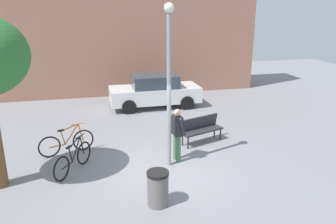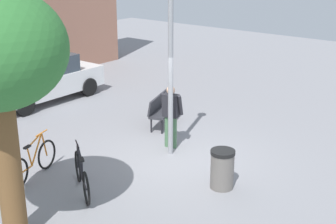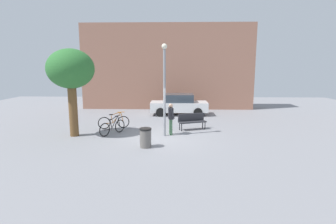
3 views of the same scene
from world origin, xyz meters
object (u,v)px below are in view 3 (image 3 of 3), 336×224
(person_by_lamppost, at_px, (171,117))
(bicycle_orange, at_px, (114,122))
(trash_bin, at_px, (146,138))
(bicycle_black, at_px, (113,127))
(plaza_tree, at_px, (71,71))
(parked_car_white, at_px, (179,104))
(park_bench, at_px, (192,120))
(lamppost, at_px, (164,83))

(person_by_lamppost, bearing_deg, bicycle_orange, 158.28)
(bicycle_orange, bearing_deg, trash_bin, -57.83)
(person_by_lamppost, xyz_separation_m, bicycle_black, (-3.11, -0.02, -0.58))
(plaza_tree, relative_size, trash_bin, 5.08)
(plaza_tree, relative_size, parked_car_white, 1.06)
(parked_car_white, bearing_deg, park_bench, -81.50)
(bicycle_orange, relative_size, bicycle_black, 1.12)
(park_bench, bearing_deg, plaza_tree, -165.24)
(trash_bin, bearing_deg, person_by_lamppost, 64.41)
(plaza_tree, relative_size, bicycle_orange, 2.58)
(person_by_lamppost, bearing_deg, lamppost, -142.99)
(plaza_tree, xyz_separation_m, bicycle_orange, (1.68, 1.73, -3.00))
(bicycle_orange, bearing_deg, person_by_lamppost, -21.72)
(person_by_lamppost, height_order, bicycle_orange, person_by_lamppost)
(park_bench, height_order, bicycle_orange, bicycle_orange)
(park_bench, bearing_deg, bicycle_black, -163.56)
(lamppost, height_order, parked_car_white, lamppost)
(lamppost, relative_size, trash_bin, 5.35)
(lamppost, relative_size, plaza_tree, 1.05)
(lamppost, bearing_deg, person_by_lamppost, 37.01)
(park_bench, xyz_separation_m, plaza_tree, (-6.22, -1.64, 2.83))
(bicycle_orange, distance_m, parked_car_white, 6.00)
(trash_bin, bearing_deg, bicycle_orange, 122.17)
(person_by_lamppost, height_order, trash_bin, person_by_lamppost)
(bicycle_orange, xyz_separation_m, bicycle_black, (0.24, -1.35, 0.00))
(park_bench, bearing_deg, parked_car_white, 98.50)
(person_by_lamppost, xyz_separation_m, bicycle_orange, (-3.35, 1.33, -0.58))
(trash_bin, bearing_deg, lamppost, 69.34)
(lamppost, relative_size, park_bench, 2.82)
(bicycle_orange, distance_m, trash_bin, 4.25)
(bicycle_black, relative_size, trash_bin, 1.76)
(lamppost, relative_size, person_by_lamppost, 2.82)
(lamppost, xyz_separation_m, parked_car_white, (0.81, 6.17, -2.00))
(park_bench, relative_size, trash_bin, 1.89)
(person_by_lamppost, bearing_deg, bicycle_black, -179.64)
(park_bench, xyz_separation_m, parked_car_white, (-0.70, 4.68, 0.23))
(bicycle_black, height_order, trash_bin, bicycle_black)
(lamppost, xyz_separation_m, trash_bin, (-0.76, -2.02, -2.33))
(person_by_lamppost, distance_m, parked_car_white, 5.95)
(park_bench, distance_m, parked_car_white, 4.74)
(person_by_lamppost, xyz_separation_m, trash_bin, (-1.08, -2.26, -0.52))
(parked_car_white, relative_size, trash_bin, 4.79)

